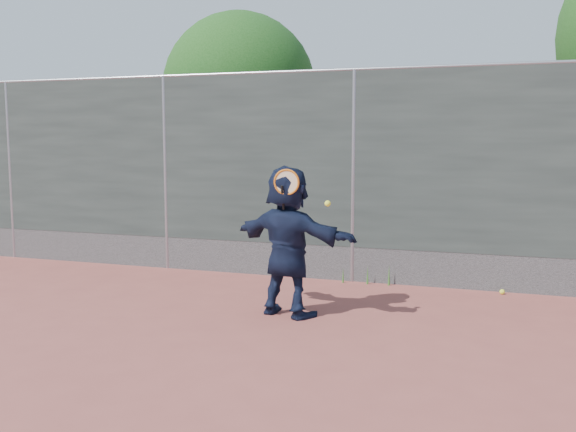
% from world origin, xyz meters
% --- Properties ---
extents(ground, '(80.00, 80.00, 0.00)m').
position_xyz_m(ground, '(0.00, 0.00, 0.00)').
color(ground, '#9E4C42').
rests_on(ground, ground).
extents(player, '(1.70, 0.97, 1.74)m').
position_xyz_m(player, '(-0.30, 1.50, 0.87)').
color(player, '#131B35').
rests_on(player, ground).
extents(ball_ground, '(0.07, 0.07, 0.07)m').
position_xyz_m(ball_ground, '(2.06, 3.35, 0.03)').
color(ball_ground, '#ECF536').
rests_on(ball_ground, ground).
extents(fence, '(20.00, 0.06, 3.03)m').
position_xyz_m(fence, '(-0.00, 3.50, 1.58)').
color(fence, '#38423D').
rests_on(fence, ground).
extents(swing_action, '(0.66, 0.14, 0.51)m').
position_xyz_m(swing_action, '(-0.21, 1.30, 1.52)').
color(swing_action, orange).
rests_on(swing_action, ground).
extents(tree_left, '(3.15, 3.00, 4.53)m').
position_xyz_m(tree_left, '(-2.85, 6.55, 2.94)').
color(tree_left, '#382314').
rests_on(tree_left, ground).
extents(weed_clump, '(0.68, 0.07, 0.30)m').
position_xyz_m(weed_clump, '(0.29, 3.38, 0.13)').
color(weed_clump, '#387226').
rests_on(weed_clump, ground).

